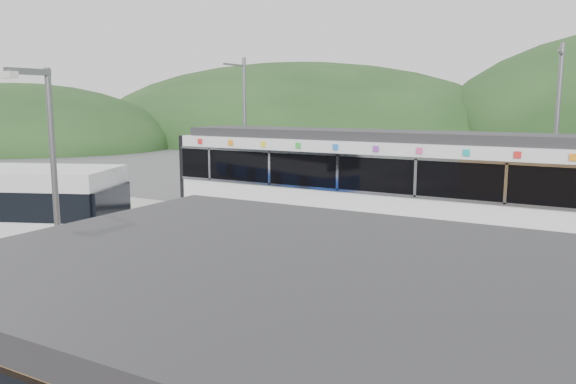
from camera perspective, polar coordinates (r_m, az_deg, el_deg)
The scene contains 9 objects.
ground at distance 17.71m, azimuth -0.81°, elevation -6.78°, with size 120.00×120.00×0.00m, color #4C4C4F.
hills at distance 20.74m, azimuth 21.99°, elevation -5.09°, with size 146.00×149.00×26.00m.
platform at distance 20.51m, azimuth 3.83°, elevation -4.16°, with size 26.00×3.20×0.30m, color #9E9E99.
yellow_line at distance 19.33m, azimuth 2.17°, elevation -4.49°, with size 26.00×0.10×0.01m, color yellow.
train at distance 21.80m, azimuth 12.71°, elevation 1.55°, with size 20.44×3.01×3.74m.
catenary_mast_west at distance 28.03m, azimuth -4.46°, elevation 6.64°, with size 0.18×1.80×7.00m.
catenary_mast_east at distance 23.38m, azimuth 25.56°, elevation 5.29°, with size 0.18×1.80×7.00m.
station_shelter at distance 7.09m, azimuth 4.94°, elevation -18.68°, with size 9.20×6.20×3.00m.
lamp_post at distance 12.01m, azimuth -23.07°, elevation 0.96°, with size 0.35×0.98×5.51m.
Camera 1 is at (8.55, -14.73, 4.86)m, focal length 35.00 mm.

